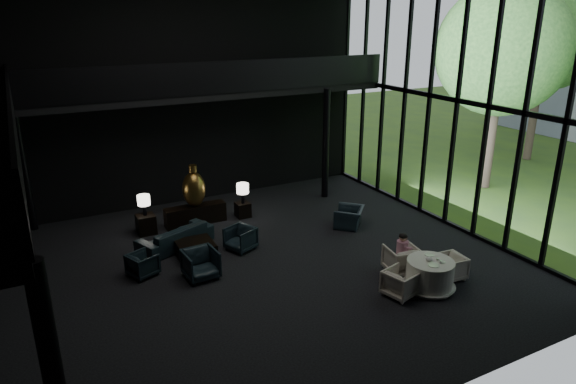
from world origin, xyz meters
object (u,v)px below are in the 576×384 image
table_lamp_right (243,189)px  dining_chair_east (450,267)px  side_table_right (243,210)px  dining_chair_west (401,282)px  dining_chair_north (402,258)px  bronze_urn (194,189)px  side_table_left (146,224)px  dining_table (429,276)px  lounge_armchair_south (201,262)px  sofa (175,232)px  lounge_armchair_west (143,265)px  console (195,215)px  child (403,245)px  window_armchair (349,215)px  coffee_table (196,250)px  table_lamp_left (144,201)px  lounge_armchair_east (240,238)px

table_lamp_right → dining_chair_east: bearing=-64.5°
side_table_right → dining_chair_west: dining_chair_west is taller
dining_chair_north → bronze_urn: bearing=-46.8°
side_table_left → dining_table: dining_table is taller
bronze_urn → dining_chair_east: (4.64, -6.56, -0.89)m
lounge_armchair_south → dining_chair_west: bearing=-41.3°
side_table_right → sofa: sofa is taller
lounge_armchair_west → lounge_armchair_south: 1.55m
side_table_left → sofa: sofa is taller
side_table_right → lounge_armchair_south: lounge_armchair_south is taller
side_table_left → dining_chair_west: 8.06m
lounge_armchair_west → console: bearing=-62.5°
table_lamp_right → lounge_armchair_south: 4.28m
lounge_armchair_south → child: size_ratio=1.40×
window_armchair → lounge_armchair_south: bearing=-34.9°
bronze_urn → sofa: (-1.08, -1.40, -0.74)m
dining_chair_west → child: size_ratio=1.08×
console → dining_chair_east: 8.05m
lounge_armchair_west → coffee_table: (1.55, 0.38, -0.08)m
table_lamp_left → dining_chair_north: bearing=-46.8°
lounge_armchair_east → lounge_armchair_south: (-1.56, -1.07, 0.09)m
console → lounge_armchair_west: console is taller
coffee_table → dining_table: dining_table is taller
dining_chair_north → coffee_table: bearing=-27.0°
table_lamp_right → lounge_armchair_west: bearing=-147.2°
bronze_urn → dining_chair_west: (2.96, -6.64, -0.86)m
dining_table → dining_chair_east: (0.82, 0.14, -0.01)m
bronze_urn → lounge_armchair_south: bearing=-106.1°
sofa → dining_chair_east: bearing=116.5°
table_lamp_right → dining_table: bearing=-71.2°
dining_chair_west → side_table_right: bearing=-2.6°
table_lamp_left → side_table_right: (3.20, -0.14, -0.82)m
sofa → dining_table: sofa is taller
table_lamp_left → dining_chair_west: 8.09m
table_lamp_left → table_lamp_right: (3.20, -0.18, -0.08)m
coffee_table → side_table_right: bearing=42.6°
side_table_left → dining_chair_north: dining_chair_north is taller
table_lamp_right → window_armchair: table_lamp_right is taller
lounge_armchair_south → bronze_urn: bearing=70.7°
side_table_left → lounge_armchair_east: (2.14, -2.45, 0.07)m
dining_chair_north → lounge_armchair_west: bearing=-16.6°
sofa → lounge_armchair_west: size_ratio=4.03×
bronze_urn → dining_chair_east: 8.09m
table_lamp_left → lounge_armchair_west: (-0.72, -2.70, -0.77)m
console → lounge_armchair_east: 2.53m
side_table_right → dining_chair_east: dining_chair_east is taller
dining_chair_north → dining_table: bearing=103.6°
dining_chair_north → dining_chair_east: dining_chair_north is taller
lounge_armchair_east → dining_chair_north: dining_chair_north is taller
table_lamp_left → lounge_armchair_west: size_ratio=1.07×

